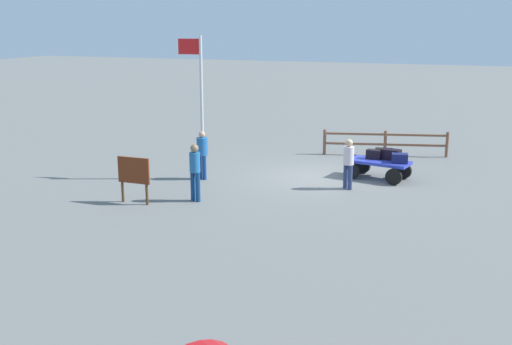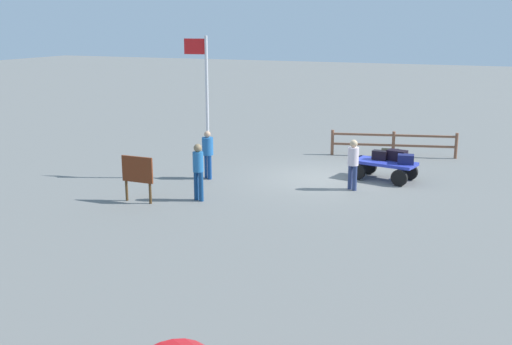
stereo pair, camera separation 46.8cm
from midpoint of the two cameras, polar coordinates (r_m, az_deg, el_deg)
name	(u,v)px [view 1 (the left image)]	position (r m, az deg, el deg)	size (l,w,h in m)	color
ground_plane	(319,178)	(20.97, 5.21, -0.49)	(120.00, 120.00, 0.00)	slate
luggage_cart	(377,166)	(21.00, 10.60, 0.64)	(2.25, 1.46, 0.64)	#2C3AB1
suitcase_tan	(384,153)	(21.36, 11.18, 1.78)	(0.63, 0.45, 0.32)	black
suitcase_dark	(374,154)	(21.12, 10.29, 1.67)	(0.51, 0.33, 0.31)	black
suitcase_maroon	(391,154)	(21.13, 11.82, 1.66)	(0.70, 0.53, 0.35)	black
suitcase_navy	(400,158)	(20.69, 12.61, 1.30)	(0.57, 0.46, 0.31)	#191E50
worker_lead	(348,160)	(19.46, 7.92, 1.16)	(0.47, 0.47, 1.61)	navy
worker_trailing	(202,151)	(20.60, -5.67, 2.02)	(0.52, 0.52, 1.64)	navy
worker_supervisor	(195,168)	(18.05, -6.45, 0.38)	(0.39, 0.39, 1.72)	navy
flagpole	(199,98)	(20.38, -5.95, 6.95)	(0.82, 0.13, 4.75)	silver
signboard	(134,174)	(18.15, -12.04, -0.10)	(1.02, 0.09, 1.38)	#4C3319
wooden_fence	(385,141)	(24.71, 11.41, 2.89)	(4.75, 1.26, 1.00)	brown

